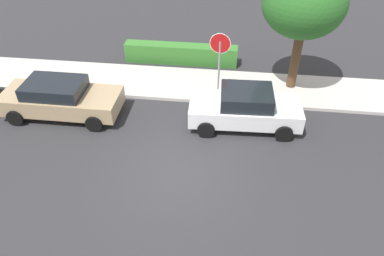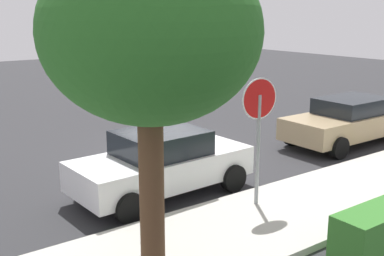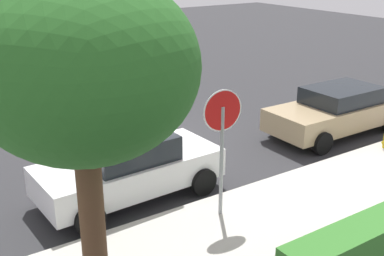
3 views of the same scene
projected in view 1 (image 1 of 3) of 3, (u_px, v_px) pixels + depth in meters
The scene contains 8 objects.
ground_plane at pixel (177, 172), 12.26m from camera, with size 60.00×60.00×0.00m, color #2D2D30.
sidewalk_curb at pixel (196, 85), 16.48m from camera, with size 32.00×2.64×0.14m, color beige.
stop_sign at pixel (220, 54), 14.74m from camera, with size 0.84×0.10×2.80m.
parked_car_white at pixel (245, 108), 13.87m from camera, with size 4.18×2.11×1.50m.
parked_car_tan at pixel (60, 98), 14.39m from camera, with size 4.52×1.98×1.45m.
street_tree_near_corner at pixel (304, 4), 14.04m from camera, with size 3.19×3.19×5.12m.
fire_hydrant at pixel (79, 83), 16.04m from camera, with size 0.30×0.22×0.72m.
front_yard_hedge at pixel (181, 54), 17.98m from camera, with size 5.39×0.67×0.92m.
Camera 1 is at (1.55, -8.68, 8.66)m, focal length 35.00 mm.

